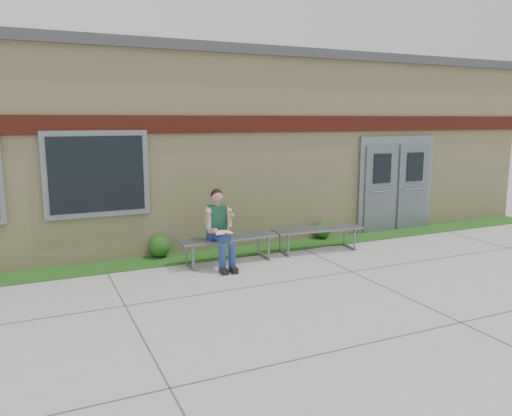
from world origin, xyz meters
name	(u,v)px	position (x,y,z in m)	size (l,w,h in m)	color
ground	(319,288)	(0.00, 0.00, 0.00)	(80.00, 80.00, 0.00)	#9E9E99
grass_strip	(253,250)	(0.00, 2.60, 0.01)	(16.00, 0.80, 0.02)	#134612
school_building	(200,142)	(0.00, 5.99, 2.10)	(16.20, 6.22, 4.20)	beige
bench_left	(228,243)	(-0.79, 2.00, 0.38)	(1.93, 0.58, 0.50)	slate
bench_right	(318,233)	(1.21, 2.00, 0.38)	(1.92, 0.70, 0.49)	slate
girl	(220,227)	(-1.03, 1.78, 0.76)	(0.51, 0.86, 1.44)	navy
shrub_mid	(159,246)	(-1.91, 2.85, 0.24)	(0.43, 0.43, 0.43)	#134612
shrub_east	(322,230)	(1.86, 2.85, 0.21)	(0.38, 0.38, 0.38)	#134612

